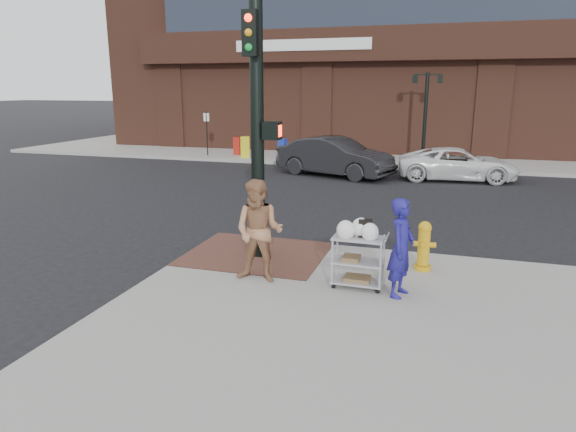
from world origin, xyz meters
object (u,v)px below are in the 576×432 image
(pedestrian_tan, at_px, (259,231))
(utility_cart, at_px, (358,257))
(woman_blue, at_px, (401,248))
(lamp_post, at_px, (426,107))
(sedan_dark, at_px, (335,157))
(fire_hydrant, at_px, (424,245))
(traffic_signal_pole, at_px, (258,124))
(minivan_white, at_px, (458,164))

(pedestrian_tan, bearing_deg, utility_cart, 6.64)
(woman_blue, xyz_separation_m, utility_cart, (-0.72, 0.15, -0.27))
(lamp_post, bearing_deg, sedan_dark, -126.81)
(woman_blue, relative_size, utility_cart, 1.36)
(sedan_dark, height_order, fire_hydrant, sedan_dark)
(traffic_signal_pole, height_order, fire_hydrant, traffic_signal_pole)
(fire_hydrant, bearing_deg, minivan_white, 86.17)
(traffic_signal_pole, xyz_separation_m, minivan_white, (3.97, 11.38, -2.21))
(traffic_signal_pole, xyz_separation_m, pedestrian_tan, (0.47, -1.27, -1.77))
(pedestrian_tan, xyz_separation_m, fire_hydrant, (2.75, 1.43, -0.43))
(woman_blue, bearing_deg, sedan_dark, 31.16)
(traffic_signal_pole, bearing_deg, sedan_dark, 94.02)
(pedestrian_tan, xyz_separation_m, sedan_dark, (-1.23, 12.16, -0.28))
(lamp_post, bearing_deg, pedestrian_tan, -96.94)
(woman_blue, bearing_deg, utility_cart, 92.52)
(woman_blue, distance_m, sedan_dark, 12.66)
(pedestrian_tan, distance_m, minivan_white, 13.13)
(traffic_signal_pole, relative_size, sedan_dark, 1.05)
(woman_blue, bearing_deg, traffic_signal_pole, 81.67)
(pedestrian_tan, height_order, sedan_dark, pedestrian_tan)
(minivan_white, bearing_deg, woman_blue, 170.15)
(utility_cart, bearing_deg, fire_hydrant, 49.77)
(lamp_post, height_order, fire_hydrant, lamp_post)
(traffic_signal_pole, distance_m, utility_cart, 3.23)
(fire_hydrant, bearing_deg, lamp_post, 92.83)
(woman_blue, distance_m, fire_hydrant, 1.45)
(traffic_signal_pole, relative_size, pedestrian_tan, 2.73)
(pedestrian_tan, bearing_deg, lamp_post, 82.81)
(sedan_dark, bearing_deg, minivan_white, -65.26)
(woman_blue, height_order, minivan_white, woman_blue)
(traffic_signal_pole, relative_size, fire_hydrant, 5.28)
(pedestrian_tan, relative_size, minivan_white, 0.41)
(woman_blue, bearing_deg, lamp_post, 15.79)
(lamp_post, bearing_deg, minivan_white, -68.78)
(fire_hydrant, bearing_deg, utility_cart, -130.23)
(traffic_signal_pole, bearing_deg, fire_hydrant, 2.90)
(lamp_post, xyz_separation_m, utility_cart, (-0.29, -16.29, -1.92))
(traffic_signal_pole, distance_m, pedestrian_tan, 2.22)
(woman_blue, bearing_deg, minivan_white, 9.46)
(pedestrian_tan, xyz_separation_m, minivan_white, (3.50, 12.65, -0.44))
(utility_cart, bearing_deg, pedestrian_tan, -173.12)
(sedan_dark, bearing_deg, fire_hydrant, -140.68)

